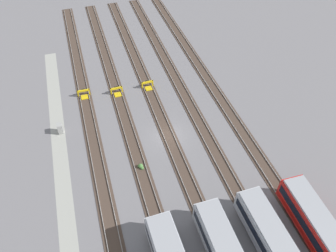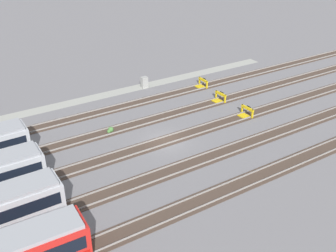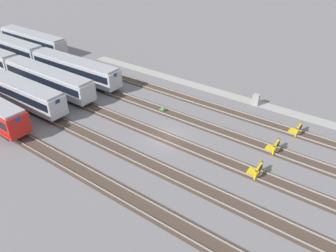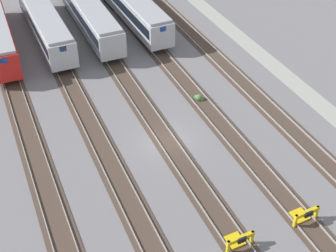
# 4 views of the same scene
# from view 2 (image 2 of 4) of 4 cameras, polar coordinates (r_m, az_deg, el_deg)

# --- Properties ---
(ground_plane) EXTENTS (400.00, 400.00, 0.00)m
(ground_plane) POSITION_cam_2_polar(r_m,az_deg,el_deg) (43.30, -0.31, -2.19)
(ground_plane) COLOR slate
(service_walkway) EXTENTS (54.00, 2.00, 0.01)m
(service_walkway) POSITION_cam_2_polar(r_m,az_deg,el_deg) (55.31, -8.53, 4.60)
(service_walkway) COLOR #9E9E93
(service_walkway) RESTS_ON ground
(rail_track_nearest) EXTENTS (90.00, 2.23, 0.21)m
(rail_track_nearest) POSITION_cam_2_polar(r_m,az_deg,el_deg) (51.39, -6.39, 2.88)
(rail_track_nearest) COLOR #47382D
(rail_track_nearest) RESTS_ON ground
(rail_track_near_inner) EXTENTS (90.00, 2.23, 0.21)m
(rail_track_near_inner) POSITION_cam_2_polar(r_m,az_deg,el_deg) (47.22, -3.61, 0.59)
(rail_track_near_inner) COLOR #47382D
(rail_track_near_inner) RESTS_ON ground
(rail_track_middle) EXTENTS (90.00, 2.24, 0.21)m
(rail_track_middle) POSITION_cam_2_polar(r_m,az_deg,el_deg) (43.28, -0.31, -2.14)
(rail_track_middle) COLOR #47382D
(rail_track_middle) RESTS_ON ground
(rail_track_far_inner) EXTENTS (90.00, 2.23, 0.21)m
(rail_track_far_inner) POSITION_cam_2_polar(r_m,az_deg,el_deg) (39.62, 3.64, -5.38)
(rail_track_far_inner) COLOR #47382D
(rail_track_far_inner) RESTS_ON ground
(rail_track_farthest) EXTENTS (90.00, 2.23, 0.21)m
(rail_track_farthest) POSITION_cam_2_polar(r_m,az_deg,el_deg) (36.34, 8.40, -9.20)
(rail_track_farthest) COLOR #47382D
(rail_track_farthest) RESTS_ON ground
(bumper_stop_nearest_track) EXTENTS (1.35, 2.00, 1.22)m
(bumper_stop_nearest_track) POSITION_cam_2_polar(r_m,az_deg,el_deg) (57.10, 4.92, 6.16)
(bumper_stop_nearest_track) COLOR gold
(bumper_stop_nearest_track) RESTS_ON ground
(bumper_stop_near_inner_track) EXTENTS (1.37, 2.01, 1.22)m
(bumper_stop_near_inner_track) POSITION_cam_2_polar(r_m,az_deg,el_deg) (52.81, 7.43, 4.10)
(bumper_stop_near_inner_track) COLOR gold
(bumper_stop_near_inner_track) RESTS_ON ground
(bumper_stop_middle_track) EXTENTS (1.37, 2.01, 1.22)m
(bumper_stop_middle_track) POSITION_cam_2_polar(r_m,az_deg,el_deg) (49.35, 11.22, 1.97)
(bumper_stop_middle_track) COLOR gold
(bumper_stop_middle_track) RESTS_ON ground
(electrical_cabinet) EXTENTS (0.90, 0.73, 1.60)m
(electrical_cabinet) POSITION_cam_2_polar(r_m,az_deg,el_deg) (56.68, -3.46, 6.36)
(electrical_cabinet) COLOR #9E9E99
(electrical_cabinet) RESTS_ON ground
(weed_clump) EXTENTS (0.92, 0.70, 0.64)m
(weed_clump) POSITION_cam_2_polar(r_m,az_deg,el_deg) (45.47, -8.33, -0.56)
(weed_clump) COLOR #4C7F3D
(weed_clump) RESTS_ON ground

